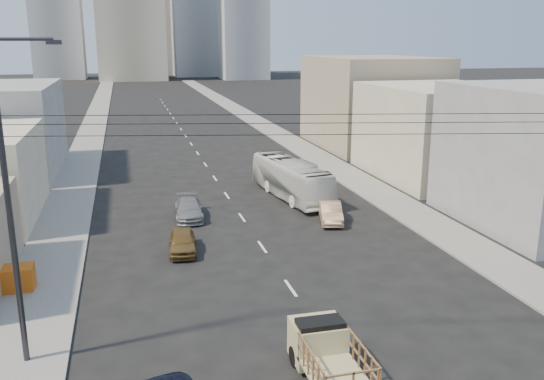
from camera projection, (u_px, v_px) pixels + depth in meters
name	position (u px, v px, depth m)	size (l,w,h in m)	color
ground	(353.00, 378.00, 20.68)	(420.00, 420.00, 0.00)	black
sidewalk_left	(94.00, 124.00, 83.47)	(3.50, 180.00, 0.12)	gray
sidewalk_right	(252.00, 119.00, 89.12)	(3.50, 180.00, 0.12)	gray
lane_dashes	(188.00, 140.00, 70.37)	(0.15, 104.00, 0.01)	silver
flatbed_pickup	(328.00, 352.00, 20.28)	(1.95, 4.41, 1.90)	tan
city_bus	(291.00, 179.00, 44.21)	(2.46, 10.52, 2.93)	silver
sedan_brown	(182.00, 241.00, 32.83)	(1.52, 3.78, 1.29)	brown
sedan_tan	(331.00, 212.00, 38.37)	(1.38, 3.94, 1.30)	#A57F60
sedan_grey	(189.00, 209.00, 39.14)	(1.82, 4.47, 1.30)	slate
streetlamp_left	(11.00, 198.00, 20.07)	(2.36, 0.25, 12.00)	#2D2D33
overhead_wires	(345.00, 124.00, 19.83)	(23.01, 5.02, 0.72)	black
crate_stack	(14.00, 278.00, 27.62)	(1.80, 1.20, 1.14)	#C15612
bldg_right_mid	(440.00, 132.00, 50.61)	(11.00, 14.00, 8.00)	#BDB298
bldg_right_far	(372.00, 102.00, 65.48)	(12.00, 16.00, 10.00)	gray
midrise_ne	(196.00, 15.00, 193.42)	(16.00, 16.00, 40.00)	gray
midrise_nw	(57.00, 23.00, 178.91)	(15.00, 15.00, 34.00)	gray
midrise_back	(157.00, 11.00, 204.09)	(18.00, 18.00, 44.00)	gray
midrise_east	(243.00, 33.00, 179.06)	(14.00, 14.00, 28.00)	gray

